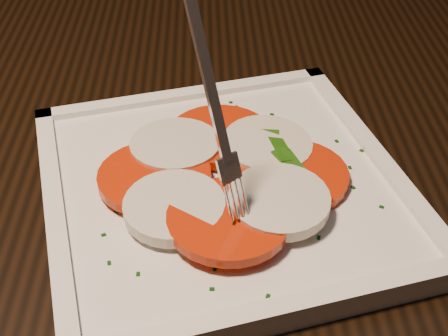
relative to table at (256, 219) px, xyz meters
name	(u,v)px	position (x,y,z in m)	size (l,w,h in m)	color
table	(256,219)	(0.00, 0.00, 0.00)	(1.28, 0.93, 0.75)	black
chair	(197,34)	(-0.14, 0.64, -0.12)	(0.56, 0.56, 0.93)	black
plate	(224,189)	(-0.03, -0.08, 0.11)	(0.29, 0.29, 0.01)	white
caprese_salad	(224,174)	(-0.03, -0.08, 0.12)	(0.23, 0.24, 0.02)	red
fork	(210,110)	(-0.03, -0.11, 0.21)	(0.02, 0.06, 0.15)	white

